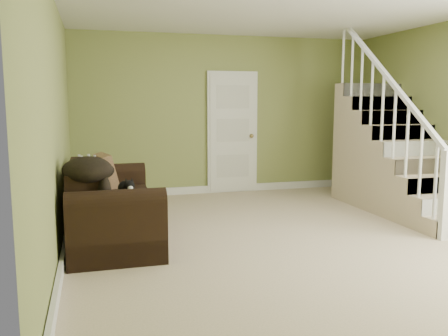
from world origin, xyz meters
TOP-DOWN VIEW (x-y plane):
  - floor at (0.00, 0.00)m, footprint 5.00×5.50m
  - ceiling at (0.00, 0.00)m, footprint 5.00×5.50m
  - wall_back at (0.00, 2.75)m, footprint 5.00×0.04m
  - wall_left at (-2.50, 0.00)m, footprint 0.04×5.50m
  - baseboard_back at (0.00, 2.72)m, footprint 5.00×0.04m
  - baseboard_left at (-2.47, 0.00)m, footprint 0.04×5.50m
  - door at (0.10, 2.71)m, footprint 0.86×0.12m
  - staircase at (1.99, 0.97)m, footprint 1.00×2.51m
  - sofa at (-2.02, 0.44)m, footprint 0.92×2.13m
  - side_table at (-2.22, 1.23)m, footprint 0.66×0.66m
  - cat at (-1.81, 0.51)m, footprint 0.26×0.48m
  - banana at (-1.91, -0.07)m, footprint 0.06×0.19m
  - throw_pillow at (-2.00, 1.21)m, footprint 0.33×0.51m
  - throw_blanket at (-2.22, -0.17)m, footprint 0.58×0.69m

SIDE VIEW (x-z plane):
  - floor at x=0.00m, z-range -0.01..0.01m
  - baseboard_back at x=0.00m, z-range 0.00..0.12m
  - baseboard_left at x=-2.47m, z-range 0.00..0.12m
  - sofa at x=-2.02m, z-range -0.10..0.74m
  - side_table at x=-2.22m, z-range -0.10..0.76m
  - banana at x=-1.91m, z-range 0.46..0.51m
  - cat at x=-1.81m, z-range 0.43..0.66m
  - throw_pillow at x=-2.00m, z-range 0.40..0.88m
  - staircase at x=1.99m, z-range -0.77..2.05m
  - throw_blanket at x=-2.22m, z-range 0.74..1.00m
  - door at x=0.10m, z-range 0.00..2.02m
  - wall_back at x=0.00m, z-range 0.00..2.60m
  - wall_left at x=-2.50m, z-range 0.00..2.60m
  - ceiling at x=0.00m, z-range 2.60..2.60m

